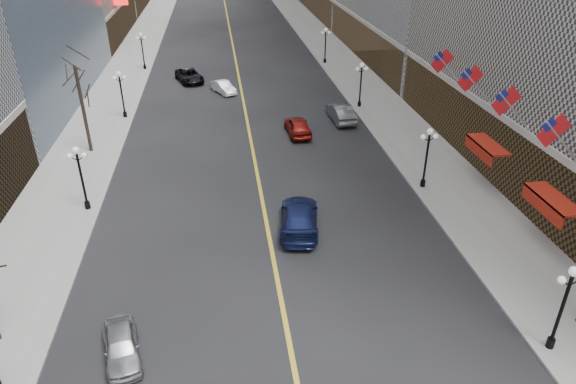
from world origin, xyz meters
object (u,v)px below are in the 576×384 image
object	(u,v)px
car_sb_far	(341,113)
streetlamp_east_0	(565,300)
streetlamp_east_1	(427,152)
car_nb_near	(121,346)
streetlamp_west_3	(142,47)
car_nb_far	(190,76)
streetlamp_east_3	(325,42)
streetlamp_east_2	(361,80)
streetlamp_west_1	(80,172)
car_sb_near	(299,217)
streetlamp_west_2	(121,90)
car_nb_mid	(223,87)
car_sb_mid	(298,126)

from	to	relation	value
car_sb_far	streetlamp_east_0	bearing A→B (deg)	92.22
streetlamp_east_1	car_nb_near	xyz separation A→B (m)	(-19.37, -13.78, -2.25)
streetlamp_west_3	car_sb_far	size ratio (longest dim) A/B	0.89
car_nb_near	car_nb_far	bearing A→B (deg)	75.01
streetlamp_east_1	streetlamp_east_3	world-z (taller)	same
streetlamp_east_2	streetlamp_west_3	distance (m)	29.68
car_nb_near	car_sb_far	size ratio (longest dim) A/B	0.76
streetlamp_west_1	car_sb_far	xyz separation A→B (m)	(20.80, 14.42, -2.07)
streetlamp_west_1	car_sb_near	size ratio (longest dim) A/B	0.78
streetlamp_east_1	streetlamp_west_2	distance (m)	29.68
streetlamp_east_3	car_sb_far	world-z (taller)	streetlamp_east_3
streetlamp_west_3	car_nb_far	world-z (taller)	streetlamp_west_3
streetlamp_west_1	car_sb_near	world-z (taller)	streetlamp_west_1
streetlamp_west_2	car_nb_far	bearing A→B (deg)	63.46
streetlamp_west_1	car_nb_far	xyz separation A→B (m)	(5.91, 29.83, -2.16)
streetlamp_west_1	streetlamp_west_2	world-z (taller)	same
car_nb_mid	streetlamp_east_1	bearing A→B (deg)	-85.84
streetlamp_east_0	streetlamp_east_1	size ratio (longest dim) A/B	1.00
streetlamp_east_2	car_sb_mid	size ratio (longest dim) A/B	0.95
streetlamp_west_2	car_nb_mid	size ratio (longest dim) A/B	1.13
streetlamp_west_1	car_nb_far	bearing A→B (deg)	78.80
streetlamp_east_0	streetlamp_west_1	xyz separation A→B (m)	(-23.60, 16.00, 0.00)
car_sb_near	car_sb_far	world-z (taller)	car_sb_near
streetlamp_east_0	car_sb_mid	xyz separation A→B (m)	(-7.45, 27.56, -2.09)
car_nb_mid	car_sb_mid	world-z (taller)	car_sb_mid
streetlamp_east_0	streetlamp_west_3	bearing A→B (deg)	114.41
car_sb_mid	streetlamp_east_0	bearing A→B (deg)	102.47
streetlamp_west_3	car_sb_far	xyz separation A→B (m)	(20.80, -21.58, -2.07)
streetlamp_west_2	car_nb_far	xyz separation A→B (m)	(5.91, 11.83, -2.16)
streetlamp_west_3	car_sb_far	world-z (taller)	streetlamp_west_3
streetlamp_east_3	streetlamp_west_3	bearing A→B (deg)	180.00
streetlamp_west_3	car_nb_near	bearing A→B (deg)	-85.14
car_nb_near	streetlamp_east_1	bearing A→B (deg)	22.64
car_sb_near	car_sb_far	distance (m)	19.90
car_nb_mid	car_sb_near	world-z (taller)	car_sb_near
streetlamp_east_2	car_nb_near	size ratio (longest dim) A/B	1.18
car_sb_mid	streetlamp_west_1	bearing A→B (deg)	32.94
streetlamp_west_3	car_sb_mid	bearing A→B (deg)	-56.54
streetlamp_east_3	streetlamp_west_1	size ratio (longest dim) A/B	1.00
streetlamp_east_0	car_nb_far	bearing A→B (deg)	111.11
streetlamp_west_2	car_nb_near	bearing A→B (deg)	-82.42
streetlamp_east_3	car_nb_mid	bearing A→B (deg)	-141.19
streetlamp_east_0	car_sb_mid	world-z (taller)	streetlamp_east_0
streetlamp_east_3	car_nb_near	xyz separation A→B (m)	(-19.37, -49.78, -2.25)
car_nb_mid	car_sb_far	bearing A→B (deg)	-68.46
car_nb_near	car_sb_mid	size ratio (longest dim) A/B	0.81
streetlamp_west_3	streetlamp_west_1	bearing A→B (deg)	-90.00
streetlamp_east_1	car_sb_mid	xyz separation A→B (m)	(-7.45, 11.56, -2.09)
car_nb_near	streetlamp_west_1	bearing A→B (deg)	94.28
streetlamp_east_3	streetlamp_west_1	distance (m)	43.05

